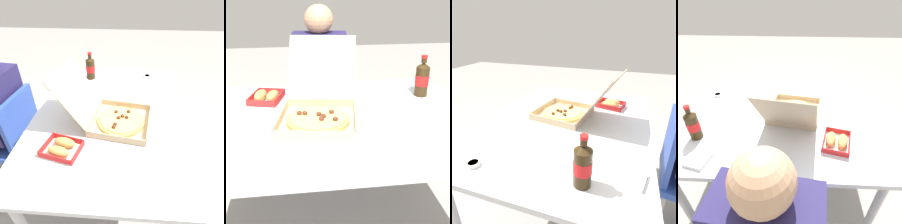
% 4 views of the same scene
% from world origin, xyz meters
% --- Properties ---
extents(dining_table, '(1.32, 1.00, 0.70)m').
position_xyz_m(dining_table, '(0.00, 0.00, 0.64)').
color(dining_table, silver).
rests_on(dining_table, ground_plane).
extents(chair, '(0.44, 0.44, 0.83)m').
position_xyz_m(chair, '(-0.03, 0.74, 0.48)').
color(chair, '#2D4CAD').
rests_on(chair, ground_plane).
extents(diner_person, '(0.38, 0.43, 1.15)m').
position_xyz_m(diner_person, '(-0.02, 0.80, 0.69)').
color(diner_person, '#333847').
rests_on(diner_person, ground_plane).
extents(pizza_box_open, '(0.42, 0.58, 0.33)m').
position_xyz_m(pizza_box_open, '(-0.09, -0.01, 0.75)').
color(pizza_box_open, tan).
rests_on(pizza_box_open, dining_table).
extents(bread_side_box, '(0.19, 0.22, 0.06)m').
position_xyz_m(bread_side_box, '(-0.34, 0.24, 0.73)').
color(bread_side_box, white).
rests_on(bread_side_box, dining_table).
extents(cola_bottle, '(0.07, 0.07, 0.22)m').
position_xyz_m(cola_bottle, '(0.49, 0.22, 0.80)').
color(cola_bottle, '#33230F').
rests_on(cola_bottle, dining_table).
extents(paper_menu, '(0.24, 0.19, 0.00)m').
position_xyz_m(paper_menu, '(0.29, -0.33, 0.71)').
color(paper_menu, white).
rests_on(paper_menu, dining_table).
extents(napkin_pile, '(0.13, 0.13, 0.02)m').
position_xyz_m(napkin_pile, '(0.40, 0.40, 0.71)').
color(napkin_pile, white).
rests_on(napkin_pile, dining_table).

